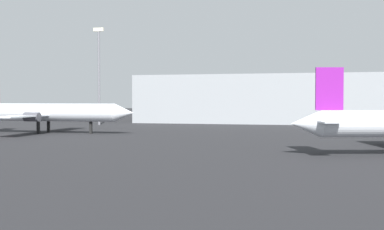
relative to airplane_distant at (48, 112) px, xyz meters
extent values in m
cone|color=silver|center=(43.21, -23.47, -0.30)|extent=(3.67, 3.47, 2.79)
cube|color=silver|center=(45.13, -22.98, -0.02)|extent=(3.92, 7.75, 0.14)
cube|color=purple|center=(45.56, -22.87, 3.28)|extent=(2.82, 0.96, 4.38)
cylinder|color=silver|center=(0.28, 0.01, 0.01)|extent=(23.84, 3.51, 3.04)
cone|color=silver|center=(13.84, 0.27, 0.01)|extent=(3.41, 3.11, 3.04)
cube|color=silver|center=(-0.91, -0.02, -0.45)|extent=(4.19, 25.09, 0.20)
cylinder|color=#4C4C54|center=(-0.29, 4.75, -0.60)|extent=(2.55, 1.56, 1.51)
cylinder|color=#4C4C54|center=(-0.10, -4.76, -0.60)|extent=(2.55, 1.56, 1.51)
cube|color=black|center=(7.89, 0.15, -2.55)|extent=(0.43, 0.43, 2.06)
cube|color=black|center=(-0.94, 1.66, -2.55)|extent=(0.43, 0.43, 2.06)
cube|color=black|center=(-0.88, -1.70, -2.55)|extent=(0.43, 0.43, 2.06)
cylinder|color=slate|center=(-2.99, 27.05, 7.10)|extent=(0.50, 0.50, 21.36)
cube|color=#F2EACC|center=(-2.99, 27.05, 18.18)|extent=(2.40, 0.50, 0.80)
cube|color=#999EA3|center=(50.81, 49.42, 2.34)|extent=(99.10, 24.80, 11.84)
camera|label=1|loc=(43.39, -73.43, 2.14)|focal=44.43mm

